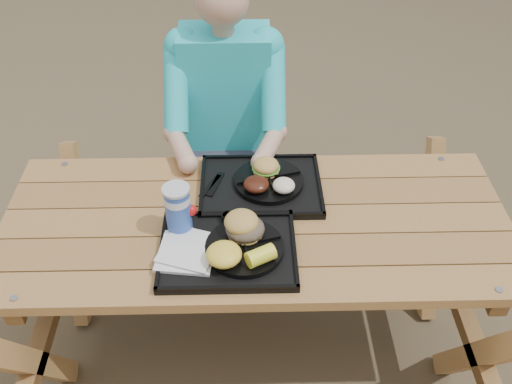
{
  "coord_description": "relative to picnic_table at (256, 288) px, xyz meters",
  "views": [
    {
      "loc": [
        -0.03,
        -1.46,
        2.14
      ],
      "look_at": [
        0.0,
        0.0,
        0.88
      ],
      "focal_mm": 40.0,
      "sensor_mm": 36.0,
      "label": 1
    }
  ],
  "objects": [
    {
      "name": "burger",
      "position": [
        0.04,
        0.22,
        0.46
      ],
      "size": [
        0.1,
        0.1,
        0.09
      ],
      "primitive_type": null,
      "color": "gold",
      "rests_on": "plate_far"
    },
    {
      "name": "tray_far",
      "position": [
        0.02,
        0.17,
        0.39
      ],
      "size": [
        0.45,
        0.35,
        0.02
      ],
      "primitive_type": "cube",
      "color": "black",
      "rests_on": "picnic_table"
    },
    {
      "name": "mac_cheese",
      "position": [
        -0.11,
        -0.23,
        0.44
      ],
      "size": [
        0.11,
        0.11,
        0.06
      ],
      "primitive_type": "ellipsoid",
      "color": "yellow",
      "rests_on": "plate_near"
    },
    {
      "name": "sandwich",
      "position": [
        -0.04,
        -0.11,
        0.48
      ],
      "size": [
        0.12,
        0.12,
        0.13
      ],
      "primitive_type": null,
      "color": "gold",
      "rests_on": "plate_near"
    },
    {
      "name": "corn_cob",
      "position": [
        0.01,
        -0.23,
        0.44
      ],
      "size": [
        0.12,
        0.12,
        0.05
      ],
      "primitive_type": null,
      "rotation": [
        0.0,
        0.0,
        0.49
      ],
      "color": "#FFF935",
      "rests_on": "plate_near"
    },
    {
      "name": "potato_salad",
      "position": [
        0.1,
        0.11,
        0.44
      ],
      "size": [
        0.08,
        0.08,
        0.05
      ],
      "primitive_type": "ellipsoid",
      "color": "#F3E2CE",
      "rests_on": "plate_far"
    },
    {
      "name": "baked_beans",
      "position": [
        0.0,
        0.12,
        0.44
      ],
      "size": [
        0.09,
        0.09,
        0.04
      ],
      "primitive_type": "ellipsoid",
      "color": "#41180D",
      "rests_on": "plate_far"
    },
    {
      "name": "picnic_table",
      "position": [
        0.0,
        0.0,
        0.0
      ],
      "size": [
        1.8,
        1.49,
        0.75
      ],
      "primitive_type": null,
      "color": "#999999",
      "rests_on": "ground"
    },
    {
      "name": "condiment_bbq",
      "position": [
        -0.1,
        -0.02,
        0.41
      ],
      "size": [
        0.05,
        0.05,
        0.03
      ],
      "primitive_type": "cylinder",
      "color": "black",
      "rests_on": "tray_near"
    },
    {
      "name": "diner",
      "position": [
        -0.12,
        0.69,
        0.27
      ],
      "size": [
        0.48,
        0.84,
        1.28
      ],
      "primitive_type": null,
      "color": "#1DCCB5",
      "rests_on": "ground"
    },
    {
      "name": "tray_near",
      "position": [
        -0.1,
        -0.16,
        0.39
      ],
      "size": [
        0.45,
        0.35,
        0.02
      ],
      "primitive_type": "cube",
      "color": "black",
      "rests_on": "picnic_table"
    },
    {
      "name": "plate_far",
      "position": [
        0.05,
        0.18,
        0.41
      ],
      "size": [
        0.26,
        0.26,
        0.02
      ],
      "primitive_type": "cylinder",
      "color": "black",
      "rests_on": "tray_far"
    },
    {
      "name": "napkin_stack",
      "position": [
        -0.23,
        -0.18,
        0.41
      ],
      "size": [
        0.2,
        0.2,
        0.02
      ],
      "primitive_type": "cube",
      "rotation": [
        0.0,
        0.0,
        -0.13
      ],
      "color": "silver",
      "rests_on": "tray_near"
    },
    {
      "name": "ground",
      "position": [
        0.0,
        0.0,
        -0.38
      ],
      "size": [
        60.0,
        60.0,
        0.0
      ],
      "primitive_type": "plane",
      "color": "#999999",
      "rests_on": "ground"
    },
    {
      "name": "plate_near",
      "position": [
        -0.04,
        -0.16,
        0.41
      ],
      "size": [
        0.26,
        0.26,
        0.02
      ],
      "primitive_type": "cylinder",
      "color": "black",
      "rests_on": "tray_near"
    },
    {
      "name": "cutlery_far",
      "position": [
        -0.15,
        0.17,
        0.4
      ],
      "size": [
        0.07,
        0.14,
        0.01
      ],
      "primitive_type": "cube",
      "rotation": [
        0.0,
        0.0,
        -0.3
      ],
      "color": "black",
      "rests_on": "tray_far"
    },
    {
      "name": "soda_cup",
      "position": [
        -0.26,
        -0.06,
        0.48
      ],
      "size": [
        0.09,
        0.09,
        0.17
      ],
      "primitive_type": "cylinder",
      "color": "#163FA8",
      "rests_on": "tray_near"
    },
    {
      "name": "condiment_mustard",
      "position": [
        -0.04,
        -0.04,
        0.41
      ],
      "size": [
        0.06,
        0.06,
        0.03
      ],
      "primitive_type": "cylinder",
      "color": "yellow",
      "rests_on": "tray_near"
    }
  ]
}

